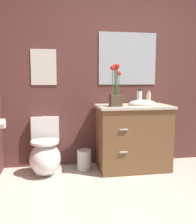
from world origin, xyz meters
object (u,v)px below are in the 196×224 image
object	(u,v)px
toilet	(45,154)
toilet_paper_roll	(0,124)
trash_bin	(84,160)
wall_poster	(44,67)
vanity_cabinet	(133,136)
lotion_bottle	(139,98)
soap_bottle	(149,98)
wall_mirror	(128,59)
flower_vase	(116,91)

from	to	relation	value
toilet	toilet_paper_roll	size ratio (longest dim) A/B	6.27
toilet	trash_bin	size ratio (longest dim) A/B	2.54
wall_poster	vanity_cabinet	bearing A→B (deg)	-14.57
trash_bin	toilet_paper_roll	xyz separation A→B (m)	(-0.97, -0.21, 0.54)
lotion_bottle	toilet_paper_roll	world-z (taller)	lotion_bottle
lotion_bottle	toilet_paper_roll	distance (m)	1.73
toilet	trash_bin	distance (m)	0.50
toilet	soap_bottle	world-z (taller)	soap_bottle
toilet	trash_bin	xyz separation A→B (m)	(0.49, 0.01, -0.11)
vanity_cabinet	wall_mirror	bearing A→B (deg)	90.54
trash_bin	toilet	bearing A→B (deg)	-178.50
vanity_cabinet	flower_vase	world-z (taller)	flower_vase
toilet	vanity_cabinet	xyz separation A→B (m)	(1.13, -0.03, 0.19)
vanity_cabinet	soap_bottle	size ratio (longest dim) A/B	5.56
flower_vase	wall_poster	world-z (taller)	wall_poster
toilet	flower_vase	xyz separation A→B (m)	(0.87, -0.11, 0.78)
wall_poster	toilet_paper_roll	bearing A→B (deg)	-136.03
toilet	soap_bottle	xyz separation A→B (m)	(1.35, 0.01, 0.68)
toilet	soap_bottle	bearing A→B (deg)	0.62
vanity_cabinet	wall_poster	bearing A→B (deg)	165.43
toilet	toilet_paper_roll	bearing A→B (deg)	-157.79
wall_mirror	lotion_bottle	bearing A→B (deg)	-69.34
flower_vase	toilet_paper_roll	world-z (taller)	flower_vase
soap_bottle	wall_mirror	world-z (taller)	wall_mirror
flower_vase	lotion_bottle	bearing A→B (deg)	20.95
vanity_cabinet	toilet_paper_roll	size ratio (longest dim) A/B	9.28
soap_bottle	trash_bin	world-z (taller)	soap_bottle
vanity_cabinet	soap_bottle	distance (m)	0.54
toilet	lotion_bottle	world-z (taller)	lotion_bottle
vanity_cabinet	lotion_bottle	xyz separation A→B (m)	(0.09, 0.05, 0.50)
flower_vase	soap_bottle	bearing A→B (deg)	14.71
trash_bin	toilet_paper_roll	size ratio (longest dim) A/B	2.47
toilet	vanity_cabinet	world-z (taller)	vanity_cabinet
lotion_bottle	vanity_cabinet	bearing A→B (deg)	-150.83
vanity_cabinet	lotion_bottle	bearing A→B (deg)	29.17
flower_vase	trash_bin	bearing A→B (deg)	162.09
vanity_cabinet	flower_vase	size ratio (longest dim) A/B	1.97
toilet	lotion_bottle	size ratio (longest dim) A/B	3.36
wall_poster	wall_mirror	bearing A→B (deg)	0.00
trash_bin	toilet_paper_roll	bearing A→B (deg)	-167.85
vanity_cabinet	wall_poster	xyz separation A→B (m)	(-1.13, 0.29, 0.89)
toilet	vanity_cabinet	bearing A→B (deg)	-1.34
flower_vase	wall_poster	distance (m)	1.00
flower_vase	toilet_paper_roll	size ratio (longest dim) A/B	4.72
trash_bin	wall_mirror	world-z (taller)	wall_mirror
lotion_bottle	wall_poster	world-z (taller)	wall_poster
lotion_bottle	toilet_paper_roll	xyz separation A→B (m)	(-1.70, -0.22, -0.26)
lotion_bottle	wall_mirror	distance (m)	0.58
wall_poster	wall_mirror	size ratio (longest dim) A/B	0.57
wall_poster	toilet_paper_roll	xyz separation A→B (m)	(-0.48, -0.46, -0.65)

